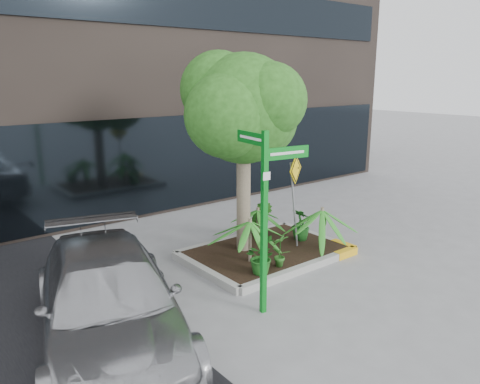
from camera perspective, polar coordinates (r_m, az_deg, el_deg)
ground at (r=9.81m, az=3.47°, el=-8.54°), size 80.00×80.00×0.00m
planter at (r=10.11m, az=3.41°, el=-7.23°), size 3.35×2.36×0.15m
tree at (r=9.48m, az=0.38°, el=10.09°), size 2.84×2.52×4.26m
palm_front at (r=10.05m, az=10.00°, el=-2.16°), size 1.02×1.02×1.13m
palm_left at (r=9.18m, az=1.25°, el=-3.61°), size 1.00×1.00×1.11m
palm_back at (r=10.56m, az=2.19°, el=-2.17°), size 0.81×0.81×0.90m
parked_car at (r=7.01m, az=-15.71°, el=-12.69°), size 3.13×4.97×1.34m
shrub_a at (r=8.81m, az=2.43°, el=-7.84°), size 0.84×0.84×0.67m
shrub_b at (r=10.63m, az=7.42°, el=-3.95°), size 0.45×0.45×0.71m
shrub_c at (r=9.13m, az=4.90°, el=-7.04°), size 0.38×0.38×0.67m
shrub_d at (r=10.89m, az=2.78°, el=-3.09°), size 0.59×0.59×0.83m
street_sign_post at (r=7.30m, az=3.12°, el=-1.28°), size 0.87×0.94×2.97m
cattle_sign at (r=9.96m, az=6.71°, el=0.81°), size 0.57×0.27×2.00m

